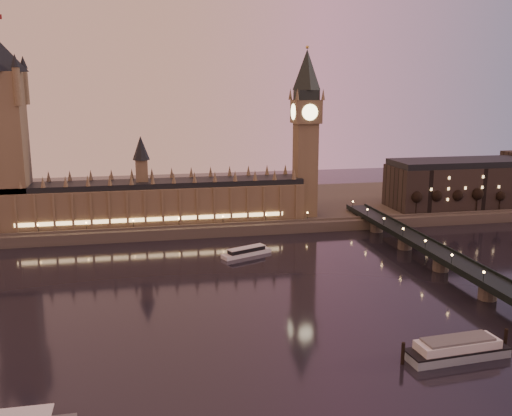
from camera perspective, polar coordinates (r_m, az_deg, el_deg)
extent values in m
plane|color=black|center=(239.24, 0.47, -9.09)|extent=(700.00, 700.00, 0.00)
cube|color=#423D35|center=(399.49, -0.24, 0.07)|extent=(560.00, 130.00, 6.00)
cube|color=brown|center=(346.22, -10.22, 0.36)|extent=(180.00, 26.00, 22.00)
cube|color=black|center=(343.90, -10.30, 2.41)|extent=(180.00, 22.00, 3.20)
cube|color=#FFCC7F|center=(334.32, -10.12, -1.12)|extent=(153.00, 0.25, 2.20)
cube|color=brown|center=(348.88, -23.73, 5.10)|extent=(22.00, 22.00, 88.00)
cube|color=brown|center=(357.40, 4.93, 3.80)|extent=(13.00, 13.00, 58.00)
cube|color=brown|center=(353.98, 5.04, 9.58)|extent=(16.00, 16.00, 14.00)
cylinder|color=#FFEAA5|center=(346.15, 5.43, 9.51)|extent=(9.60, 0.35, 9.60)
cylinder|color=#FFEAA5|center=(351.75, 3.74, 9.58)|extent=(0.35, 9.60, 9.60)
cube|color=black|center=(353.68, 5.07, 11.20)|extent=(13.00, 13.00, 6.00)
cone|color=black|center=(353.75, 5.12, 13.63)|extent=(17.68, 17.68, 24.00)
sphere|color=gold|center=(354.33, 5.16, 15.73)|extent=(2.00, 2.00, 2.00)
cube|color=black|center=(270.04, 20.03, -5.54)|extent=(13.00, 260.00, 2.00)
cube|color=black|center=(266.43, 18.90, -5.36)|extent=(0.60, 260.00, 1.00)
cube|color=black|center=(272.90, 21.19, -5.12)|extent=(0.60, 260.00, 1.00)
cube|color=black|center=(413.82, 20.54, 2.11)|extent=(110.00, 36.00, 28.00)
cube|color=black|center=(411.54, 20.70, 4.31)|extent=(108.00, 34.00, 4.00)
cylinder|color=black|center=(376.27, 15.58, 0.10)|extent=(0.70, 0.70, 9.90)
sphere|color=black|center=(375.26, 15.63, 0.87)|extent=(6.60, 6.60, 6.60)
cylinder|color=black|center=(383.21, 17.56, 0.19)|extent=(0.70, 0.70, 9.90)
sphere|color=black|center=(382.22, 17.61, 0.95)|extent=(6.60, 6.60, 6.60)
cylinder|color=black|center=(390.58, 19.47, 0.28)|extent=(0.70, 0.70, 9.90)
sphere|color=black|center=(389.61, 19.52, 1.02)|extent=(6.60, 6.60, 6.60)
cylinder|color=black|center=(398.38, 21.31, 0.36)|extent=(0.70, 0.70, 9.90)
sphere|color=black|center=(397.43, 21.36, 1.09)|extent=(6.60, 6.60, 6.60)
cylinder|color=black|center=(406.56, 23.07, 0.44)|extent=(0.70, 0.70, 9.90)
sphere|color=black|center=(405.63, 23.13, 1.16)|extent=(6.60, 6.60, 6.60)
cube|color=silver|center=(297.64, -0.96, -4.57)|extent=(27.88, 16.56, 2.04)
cube|color=black|center=(297.06, -0.96, -4.19)|extent=(20.82, 12.70, 2.04)
cube|color=silver|center=(296.73, -0.96, -3.97)|extent=(21.43, 13.14, 0.37)
cube|color=#8296A5|center=(201.90, 19.44, -13.58)|extent=(34.83, 12.11, 2.78)
cube|color=black|center=(201.21, 19.48, -13.15)|extent=(34.83, 12.11, 0.53)
cube|color=silver|center=(200.52, 19.51, -12.72)|extent=(28.36, 10.58, 2.78)
cube|color=#595B5E|center=(199.81, 19.55, -12.26)|extent=(24.01, 9.20, 0.75)
cylinder|color=black|center=(191.98, 14.48, -13.89)|extent=(1.18, 1.18, 7.27)
cylinder|color=black|center=(212.78, 23.69, -11.91)|extent=(1.18, 1.18, 7.27)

